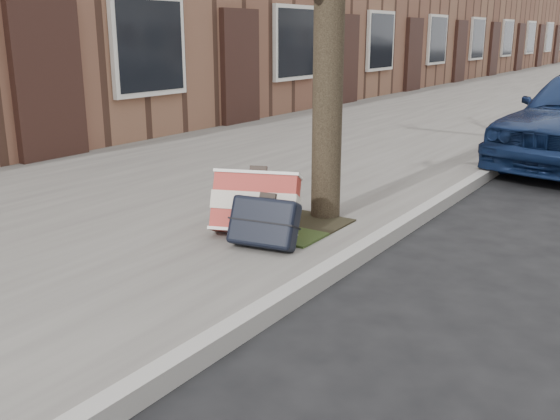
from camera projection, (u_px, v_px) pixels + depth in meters
The scene contains 5 objects.
ground at pixel (482, 366), 3.28m from camera, with size 120.00×120.00×0.00m, color black.
near_sidewalk at pixel (509, 94), 17.23m from camera, with size 5.00×70.00×0.12m, color slate.
dirt_patch at pixel (288, 224), 5.27m from camera, with size 0.85×0.85×0.01m, color black.
suitcase_red at pixel (256, 203), 4.95m from camera, with size 0.67×0.19×0.49m, color maroon.
suitcase_navy at pixel (264, 222), 4.66m from camera, with size 0.52×0.17×0.37m, color black.
Camera 1 is at (0.74, -3.03, 1.68)m, focal length 40.00 mm.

